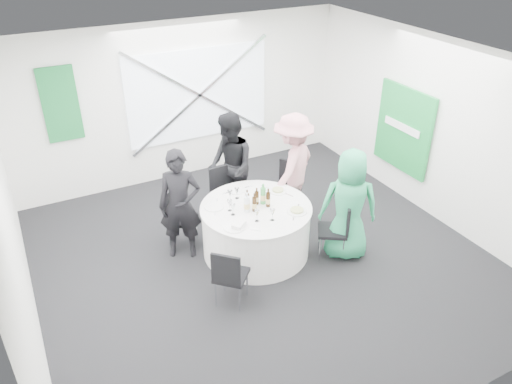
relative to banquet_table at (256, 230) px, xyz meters
name	(u,v)px	position (x,y,z in m)	size (l,w,h in m)	color
floor	(262,259)	(0.00, -0.20, -0.38)	(6.00, 6.00, 0.00)	black
ceiling	(264,65)	(0.00, -0.20, 2.42)	(6.00, 6.00, 0.00)	silver
wall_back	(182,102)	(0.00, 2.80, 1.02)	(6.00, 6.00, 0.00)	white
wall_front	(434,321)	(0.00, -3.20, 1.02)	(6.00, 6.00, 0.00)	white
wall_left	(12,233)	(-3.00, -0.20, 1.02)	(6.00, 6.00, 0.00)	white
wall_right	(435,130)	(3.00, -0.20, 1.02)	(6.00, 6.00, 0.00)	white
window_panel	(199,94)	(0.30, 2.76, 1.12)	(2.60, 0.03, 1.60)	white
window_brace_a	(200,95)	(0.30, 2.72, 1.12)	(0.05, 0.05, 3.16)	silver
window_brace_b	(200,95)	(0.30, 2.72, 1.12)	(0.05, 0.05, 3.16)	silver
green_banner	(61,105)	(-2.00, 2.75, 1.32)	(0.55, 0.04, 1.20)	#146529
green_sign	(403,129)	(2.94, 0.40, 0.82)	(0.05, 1.20, 1.40)	#1A903C
banquet_table	(256,230)	(0.00, 0.00, 0.00)	(1.56, 1.56, 0.76)	silver
chair_back	(224,190)	(-0.03, 1.02, 0.14)	(0.42, 0.42, 0.89)	black
chair_back_left	(176,214)	(-0.92, 0.74, 0.11)	(0.54, 0.54, 0.85)	black
chair_back_right	(288,184)	(0.95, 0.72, 0.14)	(0.57, 0.57, 0.89)	black
chair_front_right	(338,226)	(0.97, -0.62, 0.13)	(0.55, 0.55, 0.88)	black
chair_front_left	(229,274)	(-0.81, -0.84, 0.11)	(0.54, 0.54, 0.85)	black
person_man_back_left	(180,205)	(-0.94, 0.45, 0.43)	(0.59, 0.39, 1.63)	black
person_man_back	(230,167)	(0.13, 1.11, 0.48)	(0.83, 0.46, 1.71)	black
person_woman_pink	(292,167)	(0.98, 0.66, 0.48)	(1.11, 0.52, 1.72)	pink
person_woman_green	(349,205)	(1.11, -0.64, 0.44)	(0.80, 0.52, 1.64)	#2B9E68
plate_back	(236,190)	(-0.04, 0.54, 0.39)	(0.27, 0.27, 0.01)	white
plate_back_left	(214,207)	(-0.52, 0.26, 0.39)	(0.27, 0.27, 0.01)	white
plate_back_right	(278,190)	(0.48, 0.24, 0.40)	(0.25, 0.25, 0.04)	white
plate_front_right	(297,211)	(0.44, -0.37, 0.40)	(0.28, 0.28, 0.04)	white
plate_front_left	(234,227)	(-0.49, -0.32, 0.39)	(0.29, 0.29, 0.01)	white
napkin	(239,225)	(-0.43, -0.34, 0.42)	(0.18, 0.12, 0.05)	silver
beer_bottle_a	(247,200)	(-0.09, 0.09, 0.47)	(0.06, 0.06, 0.25)	#341E09
beer_bottle_b	(257,198)	(0.05, 0.07, 0.47)	(0.06, 0.06, 0.25)	#341E09
beer_bottle_c	(268,200)	(0.16, -0.06, 0.49)	(0.06, 0.06, 0.28)	#341E09
beer_bottle_d	(254,204)	(-0.07, -0.08, 0.49)	(0.06, 0.06, 0.27)	#341E09
green_water_bottle	(263,196)	(0.13, 0.04, 0.50)	(0.08, 0.08, 0.30)	green
clear_water_bottle	(247,204)	(-0.17, -0.05, 0.49)	(0.08, 0.08, 0.29)	white
wine_glass_a	(237,191)	(-0.13, 0.34, 0.50)	(0.07, 0.07, 0.17)	white
wine_glass_b	(230,203)	(-0.36, 0.08, 0.50)	(0.07, 0.07, 0.17)	white
wine_glass_c	(233,207)	(-0.37, -0.03, 0.50)	(0.07, 0.07, 0.17)	white
wine_glass_d	(257,213)	(-0.15, -0.32, 0.50)	(0.07, 0.07, 0.17)	white
wine_glass_e	(272,212)	(0.04, -0.40, 0.50)	(0.07, 0.07, 0.17)	white
wine_glass_f	(230,193)	(-0.25, 0.32, 0.50)	(0.07, 0.07, 0.17)	white
fork_a	(217,201)	(-0.42, 0.39, 0.38)	(0.01, 0.15, 0.01)	silver
knife_a	(215,213)	(-0.56, 0.12, 0.38)	(0.01, 0.15, 0.01)	silver
fork_b	(248,187)	(0.15, 0.56, 0.38)	(0.01, 0.15, 0.01)	silver
knife_b	(226,193)	(-0.21, 0.54, 0.38)	(0.01, 0.15, 0.01)	silver
fork_c	(289,195)	(0.57, 0.07, 0.38)	(0.01, 0.15, 0.01)	silver
knife_c	(265,187)	(0.38, 0.43, 0.38)	(0.01, 0.15, 0.01)	silver
fork_d	(294,218)	(0.32, -0.48, 0.38)	(0.01, 0.15, 0.01)	silver
knife_d	(297,207)	(0.51, -0.27, 0.38)	(0.01, 0.15, 0.01)	silver
fork_e	(231,226)	(-0.51, -0.26, 0.38)	(0.01, 0.15, 0.01)	silver
knife_e	(256,230)	(-0.27, -0.51, 0.38)	(0.01, 0.15, 0.01)	silver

